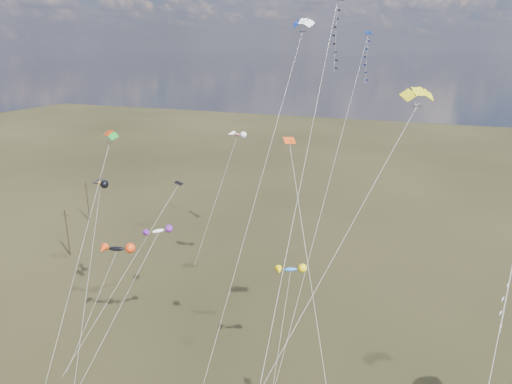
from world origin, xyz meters
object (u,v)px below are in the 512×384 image
(utility_pole_near, at_px, (67,232))
(novelty_black_orange, at_px, (116,249))
(utility_pole_far, at_px, (88,201))
(parafoil_yellow, at_px, (417,94))
(diamond_black_high, at_px, (331,60))

(utility_pole_near, xyz_separation_m, novelty_black_orange, (23.15, -16.14, 7.85))
(utility_pole_far, distance_m, novelty_black_orange, 44.05)
(novelty_black_orange, bearing_deg, utility_pole_near, 145.12)
(utility_pole_near, height_order, utility_pole_far, same)
(novelty_black_orange, bearing_deg, parafoil_yellow, 1.65)
(utility_pole_near, xyz_separation_m, parafoil_yellow, (52.68, -15.29, 25.56))
(utility_pole_far, height_order, parafoil_yellow, parafoil_yellow)
(parafoil_yellow, xyz_separation_m, novelty_black_orange, (-29.53, -0.85, -17.71))
(diamond_black_high, relative_size, parafoil_yellow, 1.23)
(utility_pole_far, bearing_deg, novelty_black_orange, -44.05)
(utility_pole_far, bearing_deg, parafoil_yellow, -25.76)
(utility_pole_far, relative_size, parafoil_yellow, 0.26)
(utility_pole_far, distance_m, parafoil_yellow, 72.06)
(diamond_black_high, height_order, novelty_black_orange, diamond_black_high)
(utility_pole_near, distance_m, utility_pole_far, 16.12)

